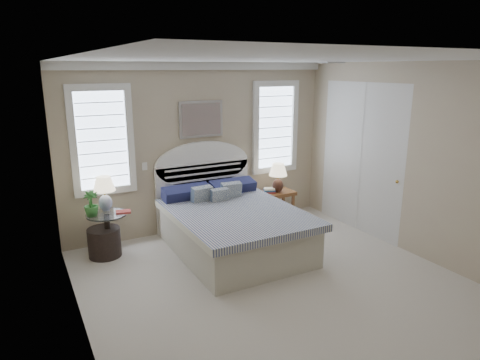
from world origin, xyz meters
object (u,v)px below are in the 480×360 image
bed (230,224)px  lamp_left (104,190)px  side_table_left (108,230)px  lamp_right (278,174)px  nightstand_right (279,199)px  floor_pot (104,242)px

bed → lamp_left: bearing=155.1°
side_table_left → lamp_right: bearing=1.5°
lamp_left → nightstand_right: bearing=-1.2°
side_table_left → lamp_left: (0.03, 0.16, 0.55)m
floor_pot → lamp_right: bearing=1.3°
nightstand_right → lamp_right: size_ratio=1.04×
nightstand_right → side_table_left: bearing=-178.1°
lamp_left → floor_pot: bearing=-119.4°
floor_pot → lamp_left: lamp_left is taller
bed → floor_pot: (-1.71, 0.60, -0.18)m
bed → nightstand_right: size_ratio=4.29×
nightstand_right → lamp_right: 0.46m
bed → nightstand_right: bed is taller
bed → floor_pot: bed is taller
side_table_left → nightstand_right: (2.95, 0.10, -0.00)m
side_table_left → floor_pot: size_ratio=1.38×
side_table_left → nightstand_right: 2.95m
side_table_left → floor_pot: side_table_left is taller
floor_pot → lamp_left: bearing=60.6°
bed → lamp_left: 1.87m
nightstand_right → floor_pot: bearing=-178.3°
bed → side_table_left: bearing=160.3°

